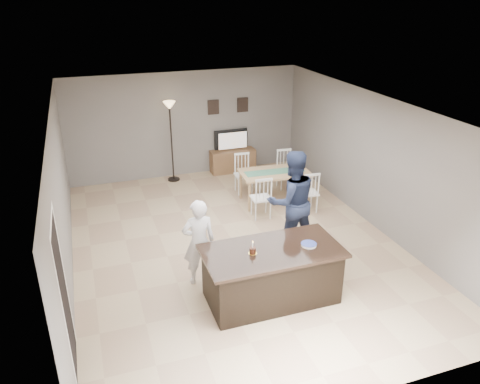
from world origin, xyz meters
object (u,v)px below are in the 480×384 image
object	(u,v)px
television	(232,140)
plate_stack	(309,245)
birthday_cake	(253,251)
tv_console	(233,161)
dining_table	(274,177)
kitchen_island	(271,274)
man	(292,201)
floor_lamp	(170,120)
woman	(199,242)

from	to	relation	value
television	plate_stack	xyz separation A→B (m)	(-0.62, -5.72, 0.06)
birthday_cake	tv_console	bearing A→B (deg)	74.71
television	dining_table	xyz separation A→B (m)	(0.30, -2.22, -0.25)
tv_console	plate_stack	world-z (taller)	plate_stack
kitchen_island	tv_console	world-z (taller)	kitchen_island
man	birthday_cake	size ratio (longest dim) A/B	9.34
man	dining_table	size ratio (longest dim) A/B	1.05
kitchen_island	television	xyz separation A→B (m)	(1.20, 5.64, 0.41)
television	floor_lamp	bearing A→B (deg)	5.59
man	plate_stack	xyz separation A→B (m)	(-0.37, -1.43, -0.06)
man	birthday_cake	world-z (taller)	man
woman	tv_console	bearing A→B (deg)	-113.14
floor_lamp	dining_table	bearing A→B (deg)	-46.74
tv_console	television	world-z (taller)	television
tv_console	floor_lamp	size ratio (longest dim) A/B	0.58
woman	plate_stack	distance (m)	1.79
woman	plate_stack	world-z (taller)	woman
plate_stack	dining_table	distance (m)	3.62
woman	man	distance (m)	1.98
kitchen_island	dining_table	size ratio (longest dim) A/B	1.16
dining_table	woman	bearing A→B (deg)	-129.68
birthday_cake	plate_stack	distance (m)	0.91
man	floor_lamp	bearing A→B (deg)	-69.83
tv_console	television	bearing A→B (deg)	90.00
kitchen_island	woman	xyz separation A→B (m)	(-0.95, 0.83, 0.30)
television	dining_table	size ratio (longest dim) A/B	0.49
tv_console	woman	world-z (taller)	woman
kitchen_island	plate_stack	size ratio (longest dim) A/B	8.81
television	woman	xyz separation A→B (m)	(-2.15, -4.81, -0.11)
television	floor_lamp	distance (m)	1.81
kitchen_island	television	bearing A→B (deg)	77.99
birthday_cake	kitchen_island	bearing A→B (deg)	1.25
kitchen_island	floor_lamp	bearing A→B (deg)	94.65
plate_stack	floor_lamp	world-z (taller)	floor_lamp
man	woman	bearing A→B (deg)	16.66
birthday_cake	floor_lamp	size ratio (longest dim) A/B	0.10
plate_stack	kitchen_island	bearing A→B (deg)	172.55
kitchen_island	floor_lamp	distance (m)	5.61
kitchen_island	floor_lamp	xyz separation A→B (m)	(-0.45, 5.48, 1.14)
birthday_cake	dining_table	world-z (taller)	birthday_cake
tv_console	birthday_cake	size ratio (longest dim) A/B	5.73
kitchen_island	plate_stack	xyz separation A→B (m)	(0.58, -0.08, 0.46)
man	floor_lamp	size ratio (longest dim) A/B	0.95
birthday_cake	plate_stack	bearing A→B (deg)	-4.37
tv_console	birthday_cake	distance (m)	5.82
television	man	distance (m)	4.30
plate_stack	tv_console	bearing A→B (deg)	83.78
woman	man	xyz separation A→B (m)	(1.90, 0.52, 0.22)
plate_stack	television	bearing A→B (deg)	83.85
woman	man	world-z (taller)	man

